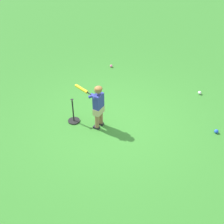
# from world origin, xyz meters

# --- Properties ---
(ground_plane) EXTENTS (40.00, 40.00, 0.00)m
(ground_plane) POSITION_xyz_m (0.00, 0.00, 0.00)
(ground_plane) COLOR #38842D
(child_batter) EXTENTS (0.48, 0.72, 1.08)m
(child_batter) POSITION_xyz_m (0.19, -0.32, 0.65)
(child_batter) COLOR #232328
(child_batter) RESTS_ON ground
(play_ball_midfield) EXTENTS (0.09, 0.09, 0.09)m
(play_ball_midfield) POSITION_xyz_m (-0.01, 2.35, 0.05)
(play_ball_midfield) COLOR blue
(play_ball_midfield) RESTS_ON ground
(play_ball_far_right) EXTENTS (0.08, 0.08, 0.08)m
(play_ball_far_right) POSITION_xyz_m (-2.71, -0.50, 0.04)
(play_ball_far_right) COLOR pink
(play_ball_far_right) RESTS_ON ground
(play_ball_near_batter) EXTENTS (0.09, 0.09, 0.09)m
(play_ball_near_batter) POSITION_xyz_m (-1.59, 2.08, 0.05)
(play_ball_near_batter) COLOR white
(play_ball_near_batter) RESTS_ON ground
(batting_tee) EXTENTS (0.28, 0.28, 0.62)m
(batting_tee) POSITION_xyz_m (0.11, -0.91, 0.10)
(batting_tee) COLOR black
(batting_tee) RESTS_ON ground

